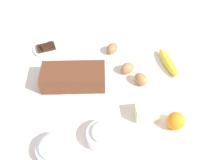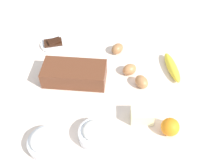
{
  "view_description": "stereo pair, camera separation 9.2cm",
  "coord_description": "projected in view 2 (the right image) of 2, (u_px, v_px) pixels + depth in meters",
  "views": [
    {
      "loc": [
        -0.11,
        -0.79,
        0.94
      ],
      "look_at": [
        0.0,
        0.0,
        0.04
      ],
      "focal_mm": 44.08,
      "sensor_mm": 36.0,
      "label": 1
    },
    {
      "loc": [
        -0.01,
        -0.8,
        0.94
      ],
      "look_at": [
        0.0,
        0.0,
        0.04
      ],
      "focal_mm": 44.08,
      "sensor_mm": 36.0,
      "label": 2
    }
  ],
  "objects": [
    {
      "name": "butter_block",
      "position": [
        142.0,
        115.0,
        1.09
      ],
      "size": [
        0.09,
        0.06,
        0.06
      ],
      "primitive_type": "cube",
      "rotation": [
        0.0,
        0.0,
        -0.01
      ],
      "color": "#F4EDB2",
      "rests_on": "ground_plane"
    },
    {
      "name": "flour_bowl",
      "position": [
        95.0,
        133.0,
        1.03
      ],
      "size": [
        0.13,
        0.13,
        0.07
      ],
      "color": "white",
      "rests_on": "ground_plane"
    },
    {
      "name": "ground_plane",
      "position": [
        112.0,
        87.0,
        1.24
      ],
      "size": [
        2.4,
        2.4,
        0.02
      ],
      "primitive_type": "cube",
      "color": "beige"
    },
    {
      "name": "egg_beside_bowl",
      "position": [
        130.0,
        69.0,
        1.26
      ],
      "size": [
        0.08,
        0.08,
        0.05
      ],
      "primitive_type": "ellipsoid",
      "rotation": [
        0.0,
        1.57,
        3.63
      ],
      "color": "#B07748",
      "rests_on": "ground_plane"
    },
    {
      "name": "banana",
      "position": [
        172.0,
        67.0,
        1.28
      ],
      "size": [
        0.07,
        0.19,
        0.04
      ],
      "primitive_type": "ellipsoid",
      "rotation": [
        0.0,
        0.0,
        1.74
      ],
      "color": "yellow",
      "rests_on": "ground_plane"
    },
    {
      "name": "orange_fruit",
      "position": [
        170.0,
        127.0,
        1.05
      ],
      "size": [
        0.07,
        0.07,
        0.07
      ],
      "primitive_type": "sphere",
      "color": "orange",
      "rests_on": "ground_plane"
    },
    {
      "name": "loaf_pan",
      "position": [
        74.0,
        74.0,
        1.22
      ],
      "size": [
        0.29,
        0.16,
        0.08
      ],
      "rotation": [
        0.0,
        0.0,
        -0.11
      ],
      "color": "brown",
      "rests_on": "ground_plane"
    },
    {
      "name": "egg_near_butter",
      "position": [
        142.0,
        82.0,
        1.21
      ],
      "size": [
        0.08,
        0.09,
        0.05
      ],
      "primitive_type": "ellipsoid",
      "rotation": [
        0.0,
        1.57,
        5.21
      ],
      "color": "#B17748",
      "rests_on": "ground_plane"
    },
    {
      "name": "sugar_bowl",
      "position": [
        46.0,
        142.0,
        1.01
      ],
      "size": [
        0.14,
        0.14,
        0.06
      ],
      "color": "white",
      "rests_on": "ground_plane"
    },
    {
      "name": "egg_loose",
      "position": [
        117.0,
        49.0,
        1.36
      ],
      "size": [
        0.08,
        0.08,
        0.05
      ],
      "primitive_type": "ellipsoid",
      "rotation": [
        0.0,
        1.57,
        0.8
      ],
      "color": "#A06B41",
      "rests_on": "ground_plane"
    },
    {
      "name": "chocolate_plate",
      "position": [
        53.0,
        43.0,
        1.41
      ],
      "size": [
        0.13,
        0.13,
        0.03
      ],
      "color": "white",
      "rests_on": "ground_plane"
    }
  ]
}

